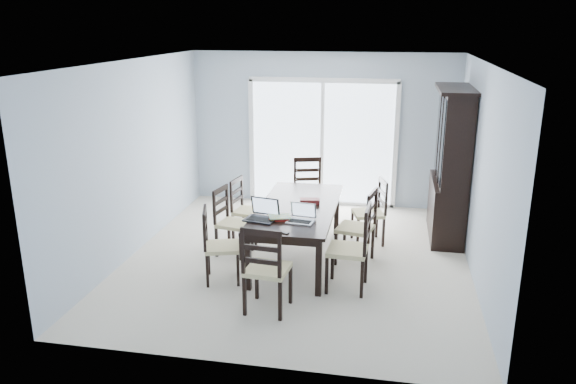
# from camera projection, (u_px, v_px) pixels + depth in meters

# --- Properties ---
(floor) EXTENTS (5.00, 5.00, 0.00)m
(floor) POSITION_uv_depth(u_px,v_px,m) (297.00, 259.00, 7.57)
(floor) COLOR silver
(floor) RESTS_ON ground
(ceiling) EXTENTS (5.00, 5.00, 0.00)m
(ceiling) POSITION_uv_depth(u_px,v_px,m) (298.00, 62.00, 6.82)
(ceiling) COLOR white
(ceiling) RESTS_ON back_wall
(back_wall) EXTENTS (4.50, 0.02, 2.60)m
(back_wall) POSITION_uv_depth(u_px,v_px,m) (323.00, 130.00, 9.55)
(back_wall) COLOR #A1B0C0
(back_wall) RESTS_ON floor
(wall_left) EXTENTS (0.02, 5.00, 2.60)m
(wall_left) POSITION_uv_depth(u_px,v_px,m) (134.00, 158.00, 7.60)
(wall_left) COLOR #A1B0C0
(wall_left) RESTS_ON floor
(wall_right) EXTENTS (0.02, 5.00, 2.60)m
(wall_right) POSITION_uv_depth(u_px,v_px,m) (481.00, 174.00, 6.80)
(wall_right) COLOR #A1B0C0
(wall_right) RESTS_ON floor
(balcony) EXTENTS (4.50, 2.00, 0.10)m
(balcony) POSITION_uv_depth(u_px,v_px,m) (328.00, 189.00, 10.88)
(balcony) COLOR gray
(balcony) RESTS_ON ground
(railing) EXTENTS (4.50, 0.06, 1.10)m
(railing) POSITION_uv_depth(u_px,v_px,m) (334.00, 148.00, 11.65)
(railing) COLOR #99999E
(railing) RESTS_ON balcony
(dining_table) EXTENTS (1.00, 2.20, 0.75)m
(dining_table) POSITION_uv_depth(u_px,v_px,m) (298.00, 212.00, 7.38)
(dining_table) COLOR black
(dining_table) RESTS_ON floor
(china_hutch) EXTENTS (0.50, 1.38, 2.20)m
(china_hutch) POSITION_uv_depth(u_px,v_px,m) (451.00, 166.00, 8.08)
(china_hutch) COLOR black
(china_hutch) RESTS_ON floor
(sliding_door) EXTENTS (2.52, 0.05, 2.18)m
(sliding_door) POSITION_uv_depth(u_px,v_px,m) (322.00, 143.00, 9.59)
(sliding_door) COLOR silver
(sliding_door) RESTS_ON floor
(chair_left_near) EXTENTS (0.51, 0.50, 1.08)m
(chair_left_near) POSITION_uv_depth(u_px,v_px,m) (214.00, 237.00, 6.78)
(chair_left_near) COLOR black
(chair_left_near) RESTS_ON floor
(chair_left_mid) EXTENTS (0.48, 0.47, 1.07)m
(chair_left_mid) POSITION_uv_depth(u_px,v_px,m) (228.00, 214.00, 7.62)
(chair_left_mid) COLOR black
(chair_left_mid) RESTS_ON floor
(chair_left_far) EXTENTS (0.47, 0.46, 1.05)m
(chair_left_far) POSITION_uv_depth(u_px,v_px,m) (243.00, 203.00, 8.13)
(chair_left_far) COLOR black
(chair_left_far) RESTS_ON floor
(chair_right_near) EXTENTS (0.49, 0.48, 1.21)m
(chair_right_near) POSITION_uv_depth(u_px,v_px,m) (357.00, 239.00, 6.53)
(chair_right_near) COLOR black
(chair_right_near) RESTS_ON floor
(chair_right_mid) EXTENTS (0.53, 0.52, 1.16)m
(chair_right_mid) POSITION_uv_depth(u_px,v_px,m) (363.00, 219.00, 7.27)
(chair_right_mid) COLOR black
(chair_right_mid) RESTS_ON floor
(chair_right_far) EXTENTS (0.52, 0.51, 1.09)m
(chair_right_far) POSITION_uv_depth(u_px,v_px,m) (375.00, 204.00, 7.98)
(chair_right_far) COLOR black
(chair_right_far) RESTS_ON floor
(chair_end_near) EXTENTS (0.49, 0.50, 1.19)m
(chair_end_near) POSITION_uv_depth(u_px,v_px,m) (265.00, 261.00, 5.97)
(chair_end_near) COLOR black
(chair_end_near) RESTS_ON floor
(chair_end_far) EXTENTS (0.55, 0.56, 1.17)m
(chair_end_far) POSITION_uv_depth(u_px,v_px,m) (308.00, 183.00, 8.86)
(chair_end_far) COLOR black
(chair_end_far) RESTS_ON floor
(laptop_dark) EXTENTS (0.42, 0.33, 0.26)m
(laptop_dark) POSITION_uv_depth(u_px,v_px,m) (260.00, 215.00, 6.81)
(laptop_dark) COLOR black
(laptop_dark) RESTS_ON dining_table
(laptop_silver) EXTENTS (0.35, 0.26, 0.22)m
(laptop_silver) POSITION_uv_depth(u_px,v_px,m) (300.00, 218.00, 6.74)
(laptop_silver) COLOR #B2B2B4
(laptop_silver) RESTS_ON dining_table
(book_stack) EXTENTS (0.32, 0.28, 0.04)m
(book_stack) POSITION_uv_depth(u_px,v_px,m) (279.00, 218.00, 6.85)
(book_stack) COLOR maroon
(book_stack) RESTS_ON dining_table
(cell_phone) EXTENTS (0.12, 0.09, 0.01)m
(cell_phone) POSITION_uv_depth(u_px,v_px,m) (284.00, 233.00, 6.41)
(cell_phone) COLOR black
(cell_phone) RESTS_ON dining_table
(game_box) EXTENTS (0.28, 0.17, 0.07)m
(game_box) POSITION_uv_depth(u_px,v_px,m) (310.00, 201.00, 7.44)
(game_box) COLOR #511510
(game_box) RESTS_ON dining_table
(hot_tub) EXTENTS (1.97, 1.79, 0.96)m
(hot_tub) POSITION_uv_depth(u_px,v_px,m) (317.00, 162.00, 10.77)
(hot_tub) COLOR brown
(hot_tub) RESTS_ON balcony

